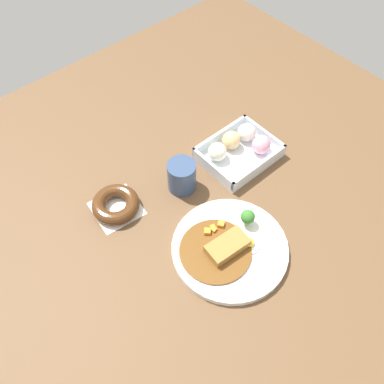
# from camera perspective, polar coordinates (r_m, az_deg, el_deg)

# --- Properties ---
(ground_plane) EXTENTS (1.60, 1.60, 0.00)m
(ground_plane) POSITION_cam_1_polar(r_m,az_deg,el_deg) (1.08, 3.40, -3.66)
(ground_plane) COLOR brown
(curry_plate) EXTENTS (0.28, 0.28, 0.07)m
(curry_plate) POSITION_cam_1_polar(r_m,az_deg,el_deg) (1.02, 5.07, -7.61)
(curry_plate) COLOR white
(curry_plate) RESTS_ON ground_plane
(donut_box) EXTENTS (0.21, 0.17, 0.07)m
(donut_box) POSITION_cam_1_polar(r_m,az_deg,el_deg) (1.20, 6.46, 5.99)
(donut_box) COLOR silver
(donut_box) RESTS_ON ground_plane
(chocolate_ring_donut) EXTENTS (0.13, 0.13, 0.04)m
(chocolate_ring_donut) POSITION_cam_1_polar(r_m,az_deg,el_deg) (1.10, -10.41, -1.70)
(chocolate_ring_donut) COLOR white
(chocolate_ring_donut) RESTS_ON ground_plane
(coffee_mug) EXTENTS (0.08, 0.08, 0.09)m
(coffee_mug) POSITION_cam_1_polar(r_m,az_deg,el_deg) (1.10, -1.44, 2.17)
(coffee_mug) COLOR #33476B
(coffee_mug) RESTS_ON ground_plane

